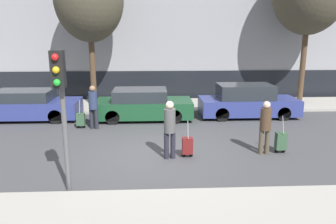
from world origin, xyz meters
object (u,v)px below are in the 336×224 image
Objects in this scene: parked_car_1 at (143,105)px; trolley_left at (81,119)px; pedestrian_center at (170,126)px; bare_tree_down_street at (89,0)px; traffic_light at (61,94)px; pedestrian_left at (93,104)px; parked_car_0 at (28,106)px; parked_car_2 at (247,102)px; pedestrian_right at (265,124)px; trolley_center at (187,146)px; trolley_right at (281,141)px.

parked_car_1 reaches higher than trolley_left.
parked_car_1 is 2.36× the size of pedestrian_center.
pedestrian_center is at bearing -64.28° from bare_tree_down_street.
pedestrian_left is at bearing 93.15° from traffic_light.
parked_car_0 is 2.46× the size of pedestrian_center.
parked_car_0 is at bearing -179.86° from parked_car_2.
pedestrian_left is 5.62m from traffic_light.
pedestrian_right is (-0.81, -4.73, 0.28)m from parked_car_2.
traffic_light reaches higher than pedestrian_right.
parked_car_2 is at bearing 2.49° from parked_car_1.
trolley_center is (-3.23, -4.90, -0.32)m from parked_car_2.
traffic_light is (-5.49, -2.36, 1.44)m from pedestrian_right.
parked_car_1 is at bearing 76.84° from traffic_light.
trolley_left is at bearing -88.62° from bare_tree_down_street.
pedestrian_center is (3.36, -3.42, 0.65)m from trolley_left.
parked_car_1 is 1.25× the size of traffic_light.
parked_car_0 is 9.72m from parked_car_2.
pedestrian_right is (2.42, 0.17, 0.59)m from trolley_center.
pedestrian_right is at bearing -17.55° from pedestrian_left.
parked_car_0 is 1.30× the size of traffic_light.
pedestrian_right reaches higher than trolley_right.
parked_car_0 is 1.04× the size of parked_car_1.
parked_car_1 is (5.03, -0.18, 0.01)m from parked_car_0.
parked_car_0 is at bearing -32.73° from pedestrian_right.
trolley_right is at bearing -24.45° from trolley_left.
pedestrian_left is 0.24× the size of bare_tree_down_street.
parked_car_2 is (4.69, 0.20, 0.05)m from parked_car_1.
parked_car_1 is 7.28m from traffic_light.
traffic_light is at bearing -76.42° from pedestrian_left.
bare_tree_down_street is at bearing 109.75° from pedestrian_left.
trolley_center is 2.50m from pedestrian_right.
pedestrian_left is at bearing 136.05° from trolley_center.
parked_car_0 is 5.71m from bare_tree_down_street.
pedestrian_right is 0.51× the size of traffic_light.
parked_car_1 is 4.69m from parked_car_2.
pedestrian_right is at bearing 3.97° from trolley_center.
parked_car_2 is 4.70m from trolley_right.
parked_car_1 is 5.79m from bare_tree_down_street.
pedestrian_center is (2.82, -3.32, 0.03)m from pedestrian_left.
parked_car_1 is 4.87m from pedestrian_center.
pedestrian_center is 1.46× the size of trolley_right.
trolley_right is 10.93m from bare_tree_down_street.
parked_car_2 reaches higher than trolley_right.
parked_car_1 is at bearing 134.69° from trolley_right.
parked_car_1 reaches higher than trolley_center.
parked_car_1 is at bearing 47.66° from pedestrian_left.
pedestrian_center is 1.53× the size of trolley_center.
pedestrian_right is at bearing -49.37° from parked_car_1.
pedestrian_center is at bearing -45.49° from trolley_left.
pedestrian_center is (-3.78, -4.97, 0.33)m from parked_car_2.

